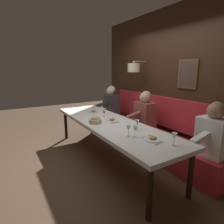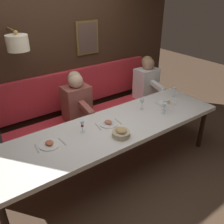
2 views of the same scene
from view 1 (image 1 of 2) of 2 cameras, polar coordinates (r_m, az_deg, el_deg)
The scene contains 16 objects.
ground_plane at distance 3.67m, azimuth -0.90°, elevation -14.17°, with size 12.00×12.00×0.00m, color #4C3828.
dining_table at distance 3.41m, azimuth -0.94°, elevation -3.89°, with size 0.90×3.18×0.74m.
banquette_bench at distance 4.05m, azimuth 10.14°, elevation -8.15°, with size 0.52×3.38×0.45m, color red.
back_wall_panel at distance 4.20m, azimuth 16.70°, elevation 8.18°, with size 0.59×4.58×2.90m.
diner_nearest at distance 3.01m, azimuth 28.47°, elevation -5.22°, with size 0.60×0.40×0.79m.
diner_near at distance 3.91m, azimuth 9.97°, elevation 0.12°, with size 0.60×0.40×0.79m.
diner_middle at distance 5.00m, azimuth -0.30°, elevation 3.12°, with size 0.60×0.40×0.79m.
place_setting_0 at distance 4.13m, azimuth -5.63°, elevation 0.10°, with size 0.24×0.32×0.05m.
place_setting_1 at distance 2.60m, azimuth 12.31°, elevation -8.01°, with size 0.24×0.32×0.05m.
place_setting_2 at distance 3.44m, azimuth 0.02°, elevation -2.51°, with size 0.24×0.32×0.05m.
wine_glass_0 at distance 2.63m, azimuth 7.08°, elevation -5.20°, with size 0.07×0.07×0.16m.
wine_glass_1 at distance 3.74m, azimuth -2.44°, elevation 0.34°, with size 0.07×0.07×0.16m.
wine_glass_2 at distance 2.94m, azimuth 7.67°, elevation -3.27°, with size 0.07×0.07×0.16m.
wine_glass_3 at distance 2.65m, azimuth 5.02°, elevation -5.00°, with size 0.07×0.07×0.16m.
wine_glass_4 at distance 2.47m, azimuth 18.47°, elevation -7.06°, with size 0.07×0.07×0.16m.
bread_bowl at distance 3.31m, azimuth -5.10°, elevation -2.55°, with size 0.22×0.22×0.12m.
Camera 1 is at (-1.63, -2.82, 1.68)m, focal length 29.98 mm.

